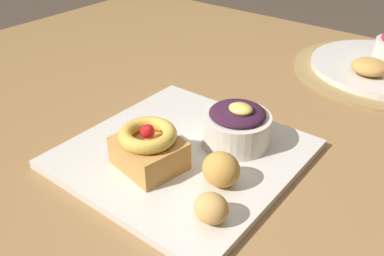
{
  "coord_description": "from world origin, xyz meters",
  "views": [
    {
      "loc": [
        0.35,
        -0.56,
        1.08
      ],
      "look_at": [
        0.04,
        -0.17,
        0.77
      ],
      "focal_mm": 38.48,
      "sensor_mm": 36.0,
      "label": 1
    }
  ],
  "objects_px": {
    "fritter_middle": "(221,169)",
    "cake_slice": "(149,147)",
    "front_plate": "(183,154)",
    "back_pastry": "(370,67)",
    "berry_ramekin": "(237,125)",
    "fritter_front": "(211,208)"
  },
  "relations": [
    {
      "from": "cake_slice",
      "to": "back_pastry",
      "type": "bearing_deg",
      "value": 73.76
    },
    {
      "from": "front_plate",
      "to": "berry_ramekin",
      "type": "xyz_separation_m",
      "value": [
        0.05,
        0.06,
        0.04
      ]
    },
    {
      "from": "front_plate",
      "to": "fritter_middle",
      "type": "bearing_deg",
      "value": -18.6
    },
    {
      "from": "fritter_front",
      "to": "fritter_middle",
      "type": "height_order",
      "value": "fritter_middle"
    },
    {
      "from": "front_plate",
      "to": "fritter_front",
      "type": "xyz_separation_m",
      "value": [
        0.11,
        -0.09,
        0.02
      ]
    },
    {
      "from": "cake_slice",
      "to": "berry_ramekin",
      "type": "distance_m",
      "value": 0.13
    },
    {
      "from": "fritter_middle",
      "to": "back_pastry",
      "type": "height_order",
      "value": "fritter_middle"
    },
    {
      "from": "berry_ramekin",
      "to": "fritter_middle",
      "type": "distance_m",
      "value": 0.1
    },
    {
      "from": "front_plate",
      "to": "cake_slice",
      "type": "height_order",
      "value": "cake_slice"
    },
    {
      "from": "fritter_middle",
      "to": "fritter_front",
      "type": "bearing_deg",
      "value": -64.6
    },
    {
      "from": "berry_ramekin",
      "to": "back_pastry",
      "type": "distance_m",
      "value": 0.36
    },
    {
      "from": "fritter_middle",
      "to": "cake_slice",
      "type": "bearing_deg",
      "value": -164.43
    },
    {
      "from": "berry_ramekin",
      "to": "fritter_front",
      "type": "xyz_separation_m",
      "value": [
        0.07,
        -0.15,
        -0.01
      ]
    },
    {
      "from": "front_plate",
      "to": "fritter_middle",
      "type": "height_order",
      "value": "fritter_middle"
    },
    {
      "from": "cake_slice",
      "to": "berry_ramekin",
      "type": "bearing_deg",
      "value": 62.61
    },
    {
      "from": "fritter_middle",
      "to": "back_pastry",
      "type": "relative_size",
      "value": 0.71
    },
    {
      "from": "front_plate",
      "to": "back_pastry",
      "type": "height_order",
      "value": "back_pastry"
    },
    {
      "from": "cake_slice",
      "to": "fritter_front",
      "type": "relative_size",
      "value": 2.43
    },
    {
      "from": "front_plate",
      "to": "fritter_front",
      "type": "bearing_deg",
      "value": -38.13
    },
    {
      "from": "cake_slice",
      "to": "fritter_middle",
      "type": "relative_size",
      "value": 2.01
    },
    {
      "from": "back_pastry",
      "to": "fritter_middle",
      "type": "bearing_deg",
      "value": -95.12
    },
    {
      "from": "berry_ramekin",
      "to": "cake_slice",
      "type": "bearing_deg",
      "value": -117.39
    }
  ]
}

